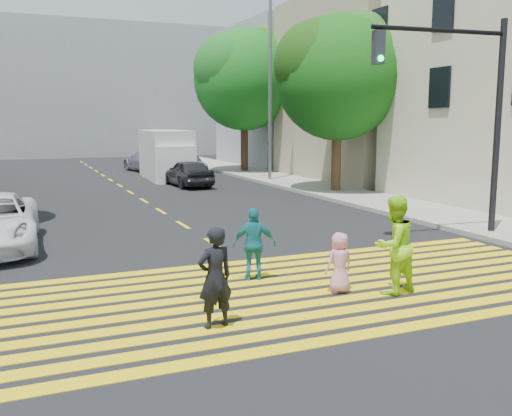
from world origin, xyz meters
TOP-DOWN VIEW (x-y plane):
  - ground at (0.00, 0.00)m, footprint 120.00×120.00m
  - sidewalk_right at (8.50, 15.00)m, footprint 3.00×60.00m
  - crosswalk at (0.00, 1.28)m, footprint 13.40×5.30m
  - lane_line at (0.00, 22.50)m, footprint 0.12×34.40m
  - building_right_tan at (15.00, 19.00)m, footprint 10.00×10.00m
  - building_right_grey at (15.00, 30.00)m, footprint 10.00×10.00m
  - backdrop_block at (0.00, 48.00)m, footprint 30.00×8.00m
  - tree_right_near at (8.66, 14.06)m, footprint 7.10×6.80m
  - tree_right_far at (8.60, 25.22)m, footprint 7.11×6.65m
  - pedestrian_man at (-1.96, 0.01)m, footprint 0.66×0.49m
  - pedestrian_woman at (1.77, 0.44)m, footprint 1.03×0.87m
  - pedestrian_child at (0.86, 0.89)m, footprint 0.61×0.43m
  - pedestrian_extra at (-0.33, 2.30)m, footprint 0.96×0.61m
  - dark_car_near at (3.14, 19.29)m, footprint 1.85×4.09m
  - silver_car at (3.07, 28.47)m, footprint 2.76×5.09m
  - dark_car_parked at (4.92, 25.53)m, footprint 1.57×3.70m
  - white_van at (3.06, 23.22)m, footprint 2.44×5.88m
  - traffic_signal at (6.61, 4.01)m, footprint 4.11×0.61m
  - street_lamp at (7.59, 19.66)m, footprint 2.25×0.40m

SIDE VIEW (x-z plane):
  - ground at x=0.00m, z-range 0.00..0.00m
  - lane_line at x=0.00m, z-range 0.00..0.01m
  - crosswalk at x=0.00m, z-range 0.00..0.01m
  - sidewalk_right at x=8.50m, z-range 0.00..0.15m
  - pedestrian_child at x=0.86m, z-range 0.00..1.18m
  - dark_car_parked at x=4.92m, z-range 0.00..1.19m
  - dark_car_near at x=3.14m, z-range 0.00..1.36m
  - silver_car at x=3.07m, z-range 0.00..1.40m
  - pedestrian_extra at x=-0.33m, z-range 0.00..1.52m
  - pedestrian_man at x=-1.96m, z-range 0.00..1.65m
  - pedestrian_woman at x=1.77m, z-range 0.00..1.89m
  - white_van at x=3.06m, z-range -0.07..2.66m
  - traffic_signal at x=6.61m, z-range 0.89..6.92m
  - building_right_tan at x=15.00m, z-range 0.00..10.00m
  - building_right_grey at x=15.00m, z-range 0.00..10.00m
  - tree_right_near at x=8.66m, z-range 1.42..9.48m
  - street_lamp at x=7.59m, z-range 0.73..10.66m
  - backdrop_block at x=0.00m, z-range 0.00..12.00m
  - tree_right_far at x=8.60m, z-range 1.58..10.60m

